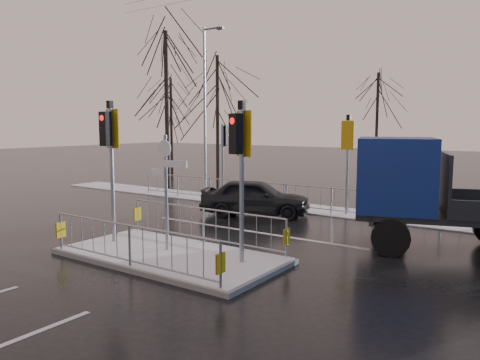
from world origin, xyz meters
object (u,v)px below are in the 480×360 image
Objects in this scene: flatbed_truck at (431,191)px; street_lamp_left at (206,104)px; traffic_island at (170,244)px; car_far_lane at (255,197)px.

street_lamp_left is (-11.78, 4.66, 2.83)m from flatbed_truck.
flatbed_truck is at bearing -21.59° from street_lamp_left.
street_lamp_left reaches higher than flatbed_truck.
traffic_island is at bearing -55.93° from street_lamp_left.
traffic_island is 6.33m from car_far_lane.
street_lamp_left is at bearing 158.41° from flatbed_truck.
traffic_island is 7.33m from flatbed_truck.
street_lamp_left reaches higher than car_far_lane.
car_far_lane is at bearing 168.63° from flatbed_truck.
traffic_island is 0.84× the size of flatbed_truck.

